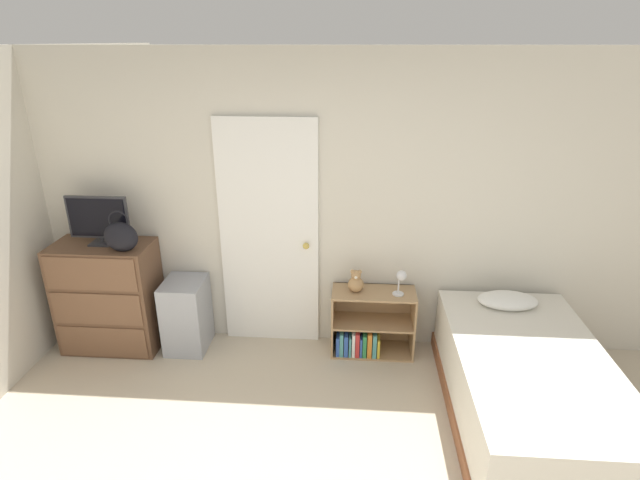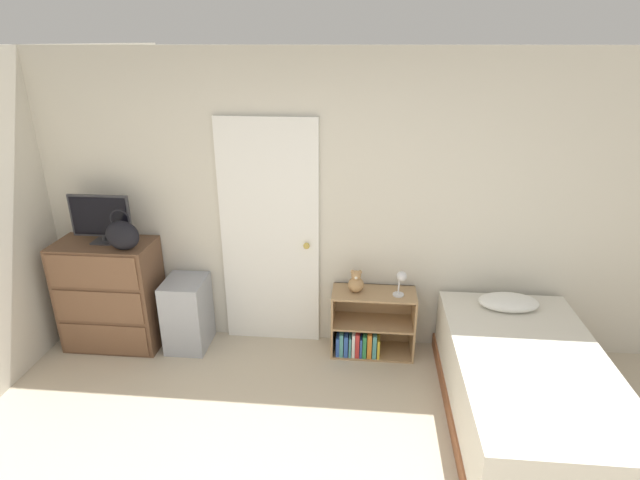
% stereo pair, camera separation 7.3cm
% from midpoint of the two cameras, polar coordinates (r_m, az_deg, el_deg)
% --- Properties ---
extents(wall_back, '(10.00, 0.06, 2.55)m').
position_cam_midpoint_polar(wall_back, '(4.23, -0.27, 3.87)').
color(wall_back, beige).
rests_on(wall_back, ground_plane).
extents(door_closed, '(0.85, 0.09, 2.03)m').
position_cam_midpoint_polar(door_closed, '(4.32, -5.26, 0.47)').
color(door_closed, white).
rests_on(door_closed, ground_plane).
extents(dresser, '(0.83, 0.45, 0.98)m').
position_cam_midpoint_polar(dresser, '(4.79, -22.37, -5.79)').
color(dresser, brown).
rests_on(dresser, ground_plane).
extents(tv, '(0.52, 0.16, 0.42)m').
position_cam_midpoint_polar(tv, '(4.54, -23.38, 2.33)').
color(tv, '#2D2D33').
rests_on(tv, dresser).
extents(handbag, '(0.28, 0.13, 0.35)m').
position_cam_midpoint_polar(handbag, '(4.34, -21.21, 0.53)').
color(handbag, black).
rests_on(handbag, dresser).
extents(storage_bin, '(0.35, 0.41, 0.65)m').
position_cam_midpoint_polar(storage_bin, '(4.62, -14.46, -8.13)').
color(storage_bin, '#999EA8').
rests_on(storage_bin, ground_plane).
extents(bookshelf, '(0.71, 0.32, 0.59)m').
position_cam_midpoint_polar(bookshelf, '(4.47, 5.82, -10.11)').
color(bookshelf, tan).
rests_on(bookshelf, ground_plane).
extents(teddy_bear, '(0.13, 0.13, 0.20)m').
position_cam_midpoint_polar(teddy_bear, '(4.24, 4.63, -4.86)').
color(teddy_bear, tan).
rests_on(teddy_bear, bookshelf).
extents(desk_lamp, '(0.11, 0.10, 0.23)m').
position_cam_midpoint_polar(desk_lamp, '(4.19, 9.74, -4.45)').
color(desk_lamp, silver).
rests_on(desk_lamp, bookshelf).
extents(bed, '(1.07, 1.92, 0.67)m').
position_cam_midpoint_polar(bed, '(3.97, 23.05, -15.50)').
color(bed, brown).
rests_on(bed, ground_plane).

